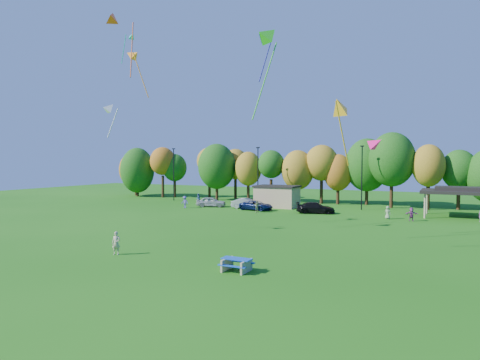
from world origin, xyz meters
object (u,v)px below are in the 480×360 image
at_px(picnic_table, 237,264).
at_px(car_b, 247,203).
at_px(car_c, 256,205).
at_px(kite_flyer, 116,243).
at_px(car_a, 211,202).
at_px(car_d, 316,208).

xyz_separation_m(picnic_table, car_b, (-14.33, 32.00, 0.27)).
bearing_deg(car_c, car_b, 66.05).
height_order(kite_flyer, car_b, kite_flyer).
relative_size(car_a, car_b, 0.98).
bearing_deg(car_c, car_a, 90.65).
distance_m(picnic_table, car_c, 33.11).
height_order(kite_flyer, car_c, kite_flyer).
distance_m(picnic_table, car_d, 31.18).
distance_m(car_c, car_d, 8.47).
relative_size(car_b, car_c, 0.94).
distance_m(car_b, car_c, 2.38).
xyz_separation_m(kite_flyer, car_d, (6.31, 30.65, -0.13)).
bearing_deg(car_d, picnic_table, 170.78).
height_order(picnic_table, kite_flyer, kite_flyer).
xyz_separation_m(picnic_table, car_c, (-12.31, 30.74, 0.19)).
bearing_deg(car_c, car_d, -80.51).
bearing_deg(car_b, car_c, -131.28).
bearing_deg(picnic_table, car_b, 114.56).
xyz_separation_m(kite_flyer, car_b, (-4.17, 31.71, -0.12)).
height_order(picnic_table, car_a, car_a).
xyz_separation_m(picnic_table, car_d, (-3.84, 30.95, 0.25)).
distance_m(kite_flyer, car_c, 30.52).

